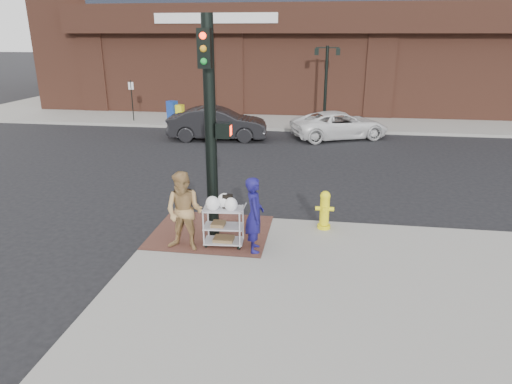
% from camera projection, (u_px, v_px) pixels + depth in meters
% --- Properties ---
extents(ground, '(220.00, 220.00, 0.00)m').
position_uv_depth(ground, '(228.00, 256.00, 10.27)').
color(ground, black).
rests_on(ground, ground).
extents(sidewalk_far, '(65.00, 36.00, 0.15)m').
position_uv_depth(sidewalk_far, '(451.00, 92.00, 38.38)').
color(sidewalk_far, gray).
rests_on(sidewalk_far, ground).
extents(brick_curb_ramp, '(2.80, 2.40, 0.01)m').
position_uv_depth(brick_curb_ramp, '(211.00, 232.00, 11.15)').
color(brick_curb_ramp, '#522D26').
rests_on(brick_curb_ramp, sidewalk_near).
extents(lamp_post, '(1.32, 0.22, 4.00)m').
position_uv_depth(lamp_post, '(326.00, 76.00, 24.08)').
color(lamp_post, black).
rests_on(lamp_post, sidewalk_far).
extents(parking_sign, '(0.05, 0.05, 2.20)m').
position_uv_depth(parking_sign, '(132.00, 101.00, 25.06)').
color(parking_sign, black).
rests_on(parking_sign, sidewalk_far).
extents(traffic_signal_pole, '(0.61, 0.51, 5.00)m').
position_uv_depth(traffic_signal_pole, '(211.00, 124.00, 10.13)').
color(traffic_signal_pole, black).
rests_on(traffic_signal_pole, sidewalk_near).
extents(woman_blue, '(0.53, 0.69, 1.71)m').
position_uv_depth(woman_blue, '(254.00, 215.00, 9.94)').
color(woman_blue, '#151158').
rests_on(woman_blue, sidewalk_near).
extents(pedestrian_tan, '(0.95, 0.78, 1.80)m').
position_uv_depth(pedestrian_tan, '(184.00, 212.00, 9.99)').
color(pedestrian_tan, '#A7814E').
rests_on(pedestrian_tan, sidewalk_near).
extents(sedan_dark, '(4.73, 2.07, 1.51)m').
position_uv_depth(sedan_dark, '(218.00, 124.00, 21.33)').
color(sedan_dark, black).
rests_on(sedan_dark, ground).
extents(minivan_white, '(5.05, 3.74, 1.28)m').
position_uv_depth(minivan_white, '(340.00, 125.00, 21.62)').
color(minivan_white, white).
rests_on(minivan_white, ground).
extents(utility_cart, '(0.92, 0.56, 1.22)m').
position_uv_depth(utility_cart, '(223.00, 223.00, 10.28)').
color(utility_cart, '#AAA9AF').
rests_on(utility_cart, sidewalk_near).
extents(fire_hydrant, '(0.46, 0.32, 0.98)m').
position_uv_depth(fire_hydrant, '(325.00, 209.00, 11.22)').
color(fire_hydrant, yellow).
rests_on(fire_hydrant, sidewalk_near).
extents(newsbox_yellow, '(0.44, 0.41, 0.93)m').
position_uv_depth(newsbox_yellow, '(180.00, 113.00, 24.92)').
color(newsbox_yellow, yellow).
rests_on(newsbox_yellow, sidewalk_far).
extents(newsbox_blue, '(0.60, 0.57, 1.13)m').
position_uv_depth(newsbox_blue, '(172.00, 111.00, 24.97)').
color(newsbox_blue, navy).
rests_on(newsbox_blue, sidewalk_far).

